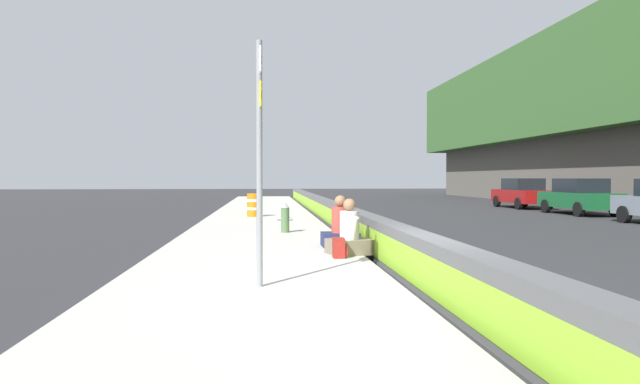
{
  "coord_description": "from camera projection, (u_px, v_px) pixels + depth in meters",
  "views": [
    {
      "loc": [
        -8.28,
        2.46,
        1.74
      ],
      "look_at": [
        8.93,
        0.78,
        1.3
      ],
      "focal_mm": 31.25,
      "sensor_mm": 36.0,
      "label": 1
    }
  ],
  "objects": [
    {
      "name": "construction_barrel",
      "position": [
        253.0,
        205.0,
        22.9
      ],
      "size": [
        0.54,
        0.54,
        0.95
      ],
      "color": "orange",
      "rests_on": "sidewalk_strip"
    },
    {
      "name": "seated_person_middle",
      "position": [
        340.0,
        230.0,
        12.96
      ],
      "size": [
        0.76,
        0.87,
        1.19
      ],
      "color": "#23284C",
      "rests_on": "sidewalk_strip"
    },
    {
      "name": "parked_car_fourth",
      "position": [
        579.0,
        196.0,
        26.31
      ],
      "size": [
        4.52,
        1.98,
        1.71
      ],
      "color": "#145128",
      "rests_on": "ground_plane"
    },
    {
      "name": "sidewalk_strip",
      "position": [
        253.0,
        290.0,
        8.26
      ],
      "size": [
        80.0,
        4.4,
        0.14
      ],
      "primitive_type": "cube",
      "color": "#B5B2A8",
      "rests_on": "ground_plane"
    },
    {
      "name": "backpack",
      "position": [
        339.0,
        248.0,
        11.11
      ],
      "size": [
        0.32,
        0.28,
        0.4
      ],
      "color": "maroon",
      "rests_on": "sidewalk_strip"
    },
    {
      "name": "parked_car_midline",
      "position": [
        522.0,
        193.0,
        31.95
      ],
      "size": [
        4.51,
        1.97,
        1.71
      ],
      "color": "maroon",
      "rests_on": "ground_plane"
    },
    {
      "name": "jersey_barrier",
      "position": [
        427.0,
        264.0,
        8.51
      ],
      "size": [
        76.0,
        0.45,
        0.85
      ],
      "color": "#545456",
      "rests_on": "ground_plane"
    },
    {
      "name": "seated_person_foreground",
      "position": [
        349.0,
        237.0,
        11.66
      ],
      "size": [
        0.92,
        1.0,
        1.17
      ],
      "color": "#706651",
      "rests_on": "sidewalk_strip"
    },
    {
      "name": "route_sign_post",
      "position": [
        260.0,
        145.0,
        8.13
      ],
      "size": [
        0.44,
        0.09,
        3.6
      ],
      "color": "gray",
      "rests_on": "sidewalk_strip"
    },
    {
      "name": "fire_hydrant",
      "position": [
        285.0,
        217.0,
        16.26
      ],
      "size": [
        0.26,
        0.46,
        0.88
      ],
      "color": "#47663D",
      "rests_on": "sidewalk_strip"
    },
    {
      "name": "ground_plane",
      "position": [
        427.0,
        291.0,
        8.52
      ],
      "size": [
        160.0,
        160.0,
        0.0
      ],
      "primitive_type": "plane",
      "color": "#2B2B2D",
      "rests_on": "ground"
    }
  ]
}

